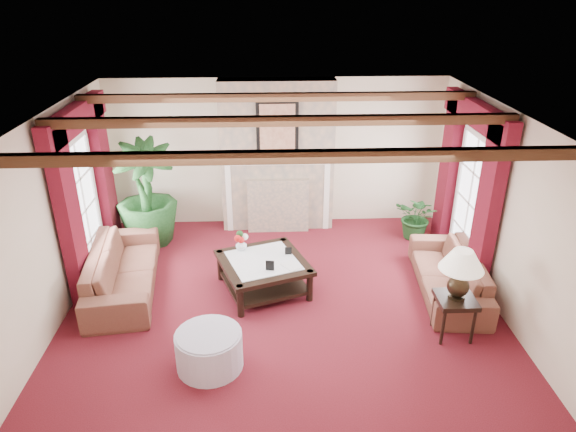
{
  "coord_description": "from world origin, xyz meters",
  "views": [
    {
      "loc": [
        -0.19,
        -6.19,
        4.21
      ],
      "look_at": [
        0.1,
        0.4,
        1.17
      ],
      "focal_mm": 32.0,
      "sensor_mm": 36.0,
      "label": 1
    }
  ],
  "objects_px": {
    "ottoman": "(209,350)",
    "potted_palm": "(149,215)",
    "sofa_right": "(449,267)",
    "side_table": "(453,316)",
    "coffee_table": "(264,275)",
    "sofa_left": "(122,262)"
  },
  "relations": [
    {
      "from": "ottoman",
      "to": "potted_palm",
      "type": "bearing_deg",
      "value": 112.2
    },
    {
      "from": "sofa_right",
      "to": "side_table",
      "type": "xyz_separation_m",
      "value": [
        -0.28,
        -1.02,
        -0.12
      ]
    },
    {
      "from": "side_table",
      "to": "sofa_right",
      "type": "bearing_deg",
      "value": 74.86
    },
    {
      "from": "sofa_right",
      "to": "coffee_table",
      "type": "xyz_separation_m",
      "value": [
        -2.71,
        0.16,
        -0.16
      ]
    },
    {
      "from": "potted_palm",
      "to": "coffee_table",
      "type": "distance_m",
      "value": 2.59
    },
    {
      "from": "sofa_right",
      "to": "potted_palm",
      "type": "distance_m",
      "value": 5.03
    },
    {
      "from": "sofa_left",
      "to": "potted_palm",
      "type": "xyz_separation_m",
      "value": [
        0.09,
        1.52,
        0.07
      ]
    },
    {
      "from": "side_table",
      "to": "ottoman",
      "type": "distance_m",
      "value": 3.12
    },
    {
      "from": "potted_palm",
      "to": "side_table",
      "type": "xyz_separation_m",
      "value": [
        4.42,
        -2.82,
        -0.23
      ]
    },
    {
      "from": "sofa_left",
      "to": "coffee_table",
      "type": "bearing_deg",
      "value": -100.32
    },
    {
      "from": "sofa_left",
      "to": "side_table",
      "type": "relative_size",
      "value": 4.13
    },
    {
      "from": "potted_palm",
      "to": "ottoman",
      "type": "xyz_separation_m",
      "value": [
        1.34,
        -3.29,
        -0.28
      ]
    },
    {
      "from": "side_table",
      "to": "ottoman",
      "type": "relative_size",
      "value": 0.71
    },
    {
      "from": "potted_palm",
      "to": "sofa_left",
      "type": "bearing_deg",
      "value": -93.2
    },
    {
      "from": "sofa_right",
      "to": "sofa_left",
      "type": "bearing_deg",
      "value": -87.91
    },
    {
      "from": "coffee_table",
      "to": "ottoman",
      "type": "relative_size",
      "value": 1.5
    },
    {
      "from": "sofa_left",
      "to": "coffee_table",
      "type": "distance_m",
      "value": 2.08
    },
    {
      "from": "ottoman",
      "to": "side_table",
      "type": "bearing_deg",
      "value": 8.68
    },
    {
      "from": "sofa_right",
      "to": "ottoman",
      "type": "distance_m",
      "value": 3.68
    },
    {
      "from": "sofa_left",
      "to": "sofa_right",
      "type": "bearing_deg",
      "value": -100.45
    },
    {
      "from": "coffee_table",
      "to": "side_table",
      "type": "bearing_deg",
      "value": -45.3
    },
    {
      "from": "sofa_right",
      "to": "potted_palm",
      "type": "height_order",
      "value": "potted_palm"
    }
  ]
}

